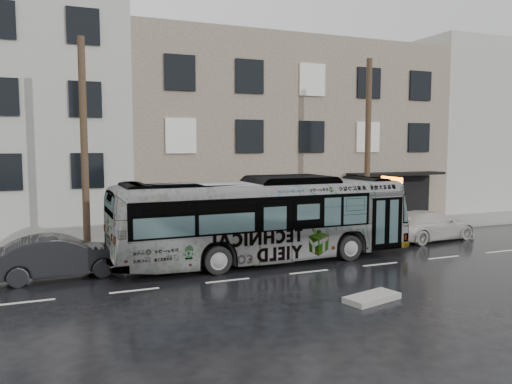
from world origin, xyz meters
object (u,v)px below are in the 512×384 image
utility_pole_front (368,147)px  bus (263,219)px  white_sedan (429,225)px  dark_sedan (60,257)px  utility_pole_rear (84,147)px  sign_post (384,208)px

utility_pole_front → bus: (-7.40, -3.56, -2.92)m
utility_pole_front → bus: bearing=-154.3°
white_sedan → dark_sedan: size_ratio=1.10×
utility_pole_front → utility_pole_rear: (-14.00, 0.00, 0.00)m
utility_pole_front → sign_post: bearing=0.0°
utility_pole_rear → bus: 8.05m
utility_pole_front → sign_post: size_ratio=3.75×
sign_post → bus: bearing=-157.3°
utility_pole_front → dark_sedan: size_ratio=1.94×
white_sedan → dark_sedan: bearing=86.2°
bus → utility_pole_front: bearing=-65.3°
bus → white_sedan: bus is taller
utility_pole_rear → white_sedan: size_ratio=1.77×
bus → dark_sedan: bus is taller
utility_pole_front → white_sedan: (2.07, -2.42, -3.91)m
utility_pole_rear → bus: size_ratio=0.73×
utility_pole_front → dark_sedan: (-15.11, -3.20, -3.89)m
utility_pole_rear → white_sedan: 16.72m
utility_pole_front → dark_sedan: 15.92m
sign_post → bus: (-8.50, -3.56, 0.38)m
white_sedan → bus: bearing=90.5°
bus → white_sedan: bearing=-84.1°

